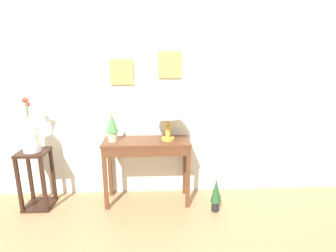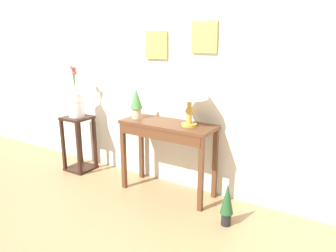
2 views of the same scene
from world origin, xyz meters
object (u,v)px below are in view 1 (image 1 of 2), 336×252
at_px(pedestal_stand_left, 37,179).
at_px(potted_plant_floor, 216,193).
at_px(potted_plant_on_console, 112,126).
at_px(console_table, 147,151).
at_px(flower_vase_tall, 30,135).
at_px(table_lamp, 168,107).

relative_size(pedestal_stand_left, potted_plant_floor, 1.71).
bearing_deg(potted_plant_floor, potted_plant_on_console, 168.46).
height_order(console_table, potted_plant_on_console, potted_plant_on_console).
bearing_deg(potted_plant_floor, pedestal_stand_left, 174.30).
height_order(flower_vase_tall, potted_plant_floor, flower_vase_tall).
bearing_deg(potted_plant_on_console, potted_plant_floor, -11.54).
relative_size(potted_plant_on_console, flower_vase_tall, 0.53).
distance_m(table_lamp, potted_plant_floor, 1.12).
bearing_deg(table_lamp, flower_vase_tall, -177.94).
xyz_separation_m(potted_plant_on_console, potted_plant_floor, (1.16, -0.24, -0.74)).
bearing_deg(console_table, pedestal_stand_left, -178.51).
distance_m(console_table, table_lamp, 0.57).
relative_size(console_table, potted_plant_floor, 2.47).
height_order(console_table, table_lamp, table_lamp).
bearing_deg(console_table, table_lamp, 5.03).
bearing_deg(pedestal_stand_left, console_table, 1.49).
relative_size(table_lamp, flower_vase_tall, 0.85).
relative_size(table_lamp, potted_plant_on_console, 1.60).
xyz_separation_m(pedestal_stand_left, potted_plant_floor, (2.06, -0.21, -0.12)).
bearing_deg(flower_vase_tall, console_table, 1.49).
bearing_deg(potted_plant_floor, flower_vase_tall, 174.30).
bearing_deg(console_table, flower_vase_tall, -178.51).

